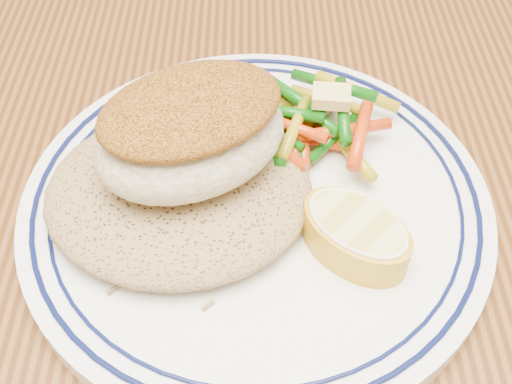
% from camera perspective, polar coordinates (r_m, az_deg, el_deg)
% --- Properties ---
extents(dining_table, '(1.50, 0.90, 0.75)m').
position_cam_1_polar(dining_table, '(0.47, 1.13, -8.43)').
color(dining_table, '#47250E').
rests_on(dining_table, ground).
extents(plate, '(0.27, 0.27, 0.02)m').
position_cam_1_polar(plate, '(0.38, 0.00, -1.06)').
color(plate, white).
rests_on(plate, dining_table).
extents(rice_pilaf, '(0.15, 0.13, 0.03)m').
position_cam_1_polar(rice_pilaf, '(0.36, -6.91, 0.39)').
color(rice_pilaf, olive).
rests_on(rice_pilaf, plate).
extents(fish_fillet, '(0.13, 0.12, 0.05)m').
position_cam_1_polar(fish_fillet, '(0.34, -5.80, 5.34)').
color(fish_fillet, beige).
rests_on(fish_fillet, rice_pilaf).
extents(vegetable_pile, '(0.11, 0.10, 0.03)m').
position_cam_1_polar(vegetable_pile, '(0.40, 4.68, 6.35)').
color(vegetable_pile, '#0C500A').
rests_on(vegetable_pile, plate).
extents(butter_pat, '(0.02, 0.02, 0.01)m').
position_cam_1_polar(butter_pat, '(0.39, 6.72, 8.44)').
color(butter_pat, '#EDD174').
rests_on(butter_pat, vegetable_pile).
extents(lemon_wedge, '(0.08, 0.08, 0.02)m').
position_cam_1_polar(lemon_wedge, '(0.34, 8.85, -3.68)').
color(lemon_wedge, gold).
rests_on(lemon_wedge, plate).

